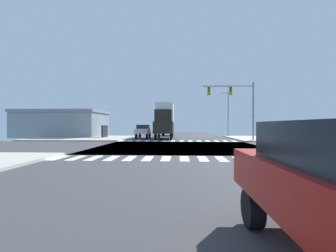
# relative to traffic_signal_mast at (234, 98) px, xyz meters

# --- Properties ---
(ground) EXTENTS (90.00, 90.00, 0.05)m
(ground) POSITION_rel_traffic_signal_mast_xyz_m (-6.19, -7.16, -4.95)
(ground) COLOR #39393C
(sidewalk_corner_ne) EXTENTS (12.00, 12.00, 0.14)m
(sidewalk_corner_ne) POSITION_rel_traffic_signal_mast_xyz_m (6.81, 4.84, -4.85)
(sidewalk_corner_ne) COLOR #B2ADA3
(sidewalk_corner_ne) RESTS_ON ground
(sidewalk_corner_nw) EXTENTS (12.00, 12.00, 0.14)m
(sidewalk_corner_nw) POSITION_rel_traffic_signal_mast_xyz_m (-19.19, 4.84, -4.85)
(sidewalk_corner_nw) COLOR #B2A59E
(sidewalk_corner_nw) RESTS_ON ground
(crosswalk_near) EXTENTS (13.50, 2.00, 0.01)m
(crosswalk_near) POSITION_rel_traffic_signal_mast_xyz_m (-6.44, -14.46, -4.92)
(crosswalk_near) COLOR white
(crosswalk_near) RESTS_ON ground
(crosswalk_far) EXTENTS (13.50, 2.00, 0.01)m
(crosswalk_far) POSITION_rel_traffic_signal_mast_xyz_m (-6.44, 0.14, -4.92)
(crosswalk_far) COLOR white
(crosswalk_far) RESTS_ON ground
(traffic_signal_mast) EXTENTS (5.80, 0.55, 6.71)m
(traffic_signal_mast) POSITION_rel_traffic_signal_mast_xyz_m (0.00, 0.00, 0.00)
(traffic_signal_mast) COLOR gray
(traffic_signal_mast) RESTS_ON ground
(street_lamp) EXTENTS (1.78, 0.32, 7.04)m
(street_lamp) POSITION_rel_traffic_signal_mast_xyz_m (1.29, 10.78, -0.64)
(street_lamp) COLOR gray
(street_lamp) RESTS_ON ground
(bank_building) EXTENTS (13.76, 8.53, 4.09)m
(bank_building) POSITION_rel_traffic_signal_mast_xyz_m (-24.18, 8.72, -2.87)
(bank_building) COLOR gray
(bank_building) RESTS_ON ground
(box_truck_nearside_1) EXTENTS (2.40, 7.20, 4.85)m
(box_truck_nearside_1) POSITION_rel_traffic_signal_mast_xyz_m (-8.19, 4.77, -2.36)
(box_truck_nearside_1) COLOR black
(box_truck_nearside_1) RESTS_ON ground
(pickup_crossing_1) EXTENTS (2.00, 5.10, 2.35)m
(pickup_crossing_1) POSITION_rel_traffic_signal_mast_xyz_m (-11.19, 33.07, -3.63)
(pickup_crossing_1) COLOR black
(pickup_crossing_1) RESTS_ON ground
(sedan_middle_4) EXTENTS (1.80, 4.30, 1.88)m
(sedan_middle_4) POSITION_rel_traffic_signal_mast_xyz_m (-11.19, 5.35, -3.81)
(sedan_middle_4) COLOR black
(sedan_middle_4) RESTS_ON ground
(suv_outer_1) EXTENTS (1.96, 4.60, 2.34)m
(suv_outer_1) POSITION_rel_traffic_signal_mast_xyz_m (-8.19, 13.94, -3.53)
(suv_outer_1) COLOR black
(suv_outer_1) RESTS_ON ground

